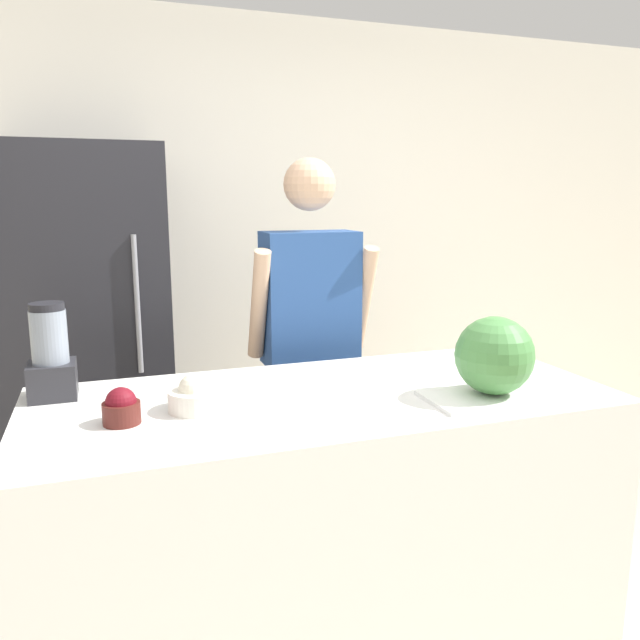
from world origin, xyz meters
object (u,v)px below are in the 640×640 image
at_px(refrigerator, 87,332).
at_px(blender, 51,357).
at_px(bowl_cream, 196,396).
at_px(bowl_cherries, 121,408).
at_px(person, 310,349).
at_px(watermelon, 494,355).

distance_m(refrigerator, blender, 1.12).
bearing_deg(bowl_cream, bowl_cherries, -167.71).
distance_m(person, watermelon, 0.99).
bearing_deg(refrigerator, blender, -94.23).
bearing_deg(refrigerator, watermelon, -50.47).
distance_m(refrigerator, person, 1.17).
relative_size(refrigerator, bowl_cream, 10.53).
relative_size(watermelon, bowl_cream, 1.50).
height_order(refrigerator, person, refrigerator).
distance_m(refrigerator, watermelon, 2.06).
height_order(refrigerator, watermelon, refrigerator).
height_order(person, bowl_cherries, person).
relative_size(person, blender, 5.45).
xyz_separation_m(bowl_cherries, blender, (-0.21, 0.33, 0.09)).
relative_size(refrigerator, person, 1.05).
relative_size(watermelon, bowl_cherries, 2.36).
bearing_deg(person, blender, -157.30).
height_order(bowl_cream, blender, blender).
bearing_deg(blender, bowl_cream, -33.16).
bearing_deg(blender, bowl_cherries, -57.94).
height_order(bowl_cherries, blender, blender).
bearing_deg(bowl_cream, blender, 146.84).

